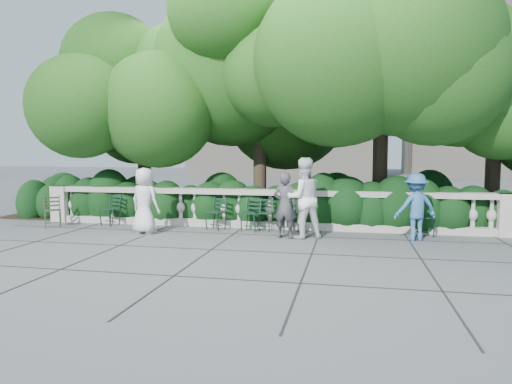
% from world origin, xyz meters
% --- Properties ---
extents(ground, '(90.00, 90.00, 0.00)m').
position_xyz_m(ground, '(0.00, 0.00, 0.00)').
color(ground, '#4F5056').
rests_on(ground, ground).
extents(balustrade, '(12.00, 0.44, 1.00)m').
position_xyz_m(balustrade, '(0.00, 1.80, 0.49)').
color(balustrade, '#9E998E').
rests_on(balustrade, ground).
extents(shrub_hedge, '(15.00, 2.60, 1.70)m').
position_xyz_m(shrub_hedge, '(0.00, 3.00, 0.00)').
color(shrub_hedge, black).
rests_on(shrub_hedge, ground).
extents(tree_canopy, '(15.04, 6.52, 6.78)m').
position_xyz_m(tree_canopy, '(0.69, 3.19, 3.96)').
color(tree_canopy, '#3F3023').
rests_on(tree_canopy, ground).
extents(chair_a, '(0.58, 0.60, 0.84)m').
position_xyz_m(chair_a, '(-4.08, 1.21, 0.00)').
color(chair_a, black).
rests_on(chair_a, ground).
extents(chair_b, '(0.57, 0.60, 0.84)m').
position_xyz_m(chair_b, '(-1.15, 1.17, 0.00)').
color(chair_b, black).
rests_on(chair_b, ground).
extents(chair_c, '(0.53, 0.56, 0.84)m').
position_xyz_m(chair_c, '(-0.22, 1.14, 0.00)').
color(chair_c, black).
rests_on(chair_c, ground).
extents(chair_d, '(0.61, 0.63, 0.84)m').
position_xyz_m(chair_d, '(0.82, 1.25, 0.00)').
color(chair_d, black).
rests_on(chair_d, ground).
extents(chair_e, '(0.47, 0.50, 0.84)m').
position_xyz_m(chair_e, '(0.10, 1.24, 0.00)').
color(chair_e, black).
rests_on(chair_e, ground).
extents(chair_f, '(0.54, 0.57, 0.84)m').
position_xyz_m(chair_f, '(3.92, 1.23, 0.00)').
color(chair_f, black).
rests_on(chair_f, ground).
extents(chair_weathered, '(0.64, 0.65, 0.84)m').
position_xyz_m(chair_weathered, '(-5.27, 0.68, 0.00)').
color(chair_weathered, black).
rests_on(chair_weathered, ground).
extents(person_businessman, '(0.89, 0.71, 1.58)m').
position_xyz_m(person_businessman, '(-2.61, 0.45, 0.79)').
color(person_businessman, silver).
rests_on(person_businessman, ground).
extents(person_woman_grey, '(0.60, 0.45, 1.50)m').
position_xyz_m(person_woman_grey, '(0.77, 0.52, 0.75)').
color(person_woman_grey, '#3D3C41').
rests_on(person_woman_grey, ground).
extents(person_casual_man, '(1.10, 1.00, 1.83)m').
position_xyz_m(person_casual_man, '(1.17, 0.64, 0.91)').
color(person_casual_man, white).
rests_on(person_casual_man, ground).
extents(person_older_blue, '(1.10, 0.86, 1.49)m').
position_xyz_m(person_older_blue, '(3.63, 0.84, 0.75)').
color(person_older_blue, '#326498').
rests_on(person_older_blue, ground).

